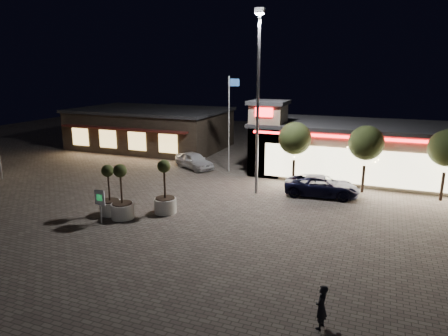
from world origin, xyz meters
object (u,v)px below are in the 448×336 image
at_px(planter_left, 110,199).
at_px(valet_sign, 100,200).
at_px(white_sedan, 194,160).
at_px(pedestrian, 321,307).
at_px(planter_mid, 122,202).
at_px(pickup_truck, 322,186).

bearing_deg(planter_left, valet_sign, -71.41).
bearing_deg(white_sedan, valet_sign, -147.02).
bearing_deg(pedestrian, planter_left, -103.49).
distance_m(white_sedan, planter_mid, 12.51).
relative_size(pedestrian, planter_mid, 0.48).
xyz_separation_m(pickup_truck, white_sedan, (-11.63, 3.75, 0.02)).
bearing_deg(valet_sign, white_sedan, 93.16).
relative_size(pickup_truck, pedestrian, 3.20).
xyz_separation_m(pedestrian, planter_left, (-13.51, 6.40, 0.16)).
bearing_deg(pickup_truck, planter_mid, 124.59).
height_order(pickup_truck, white_sedan, white_sedan).
bearing_deg(pedestrian, valet_sign, -98.85).
bearing_deg(pickup_truck, planter_left, 120.89).
bearing_deg(valet_sign, planter_left, 108.59).
xyz_separation_m(pedestrian, planter_mid, (-12.42, 6.13, 0.22)).
bearing_deg(white_sedan, planter_mid, -144.00).
distance_m(pedestrian, planter_mid, 13.85).
bearing_deg(pedestrian, pickup_truck, -159.92).
height_order(pedestrian, planter_left, planter_left).
distance_m(planter_mid, valet_sign, 1.40).
height_order(pickup_truck, planter_mid, planter_mid).
bearing_deg(white_sedan, pedestrian, -113.62).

